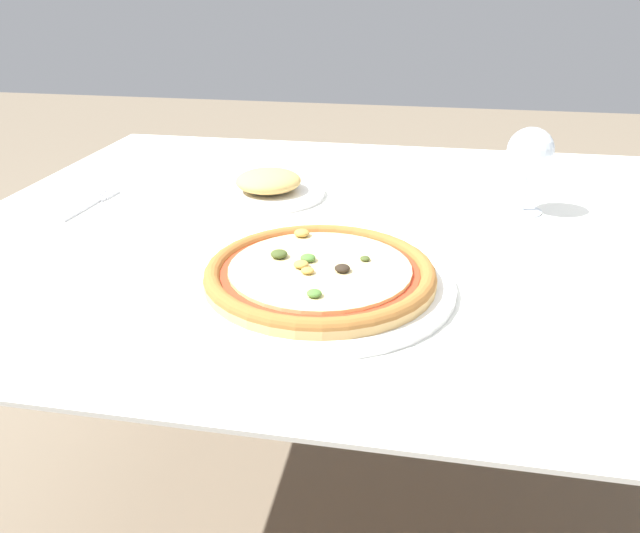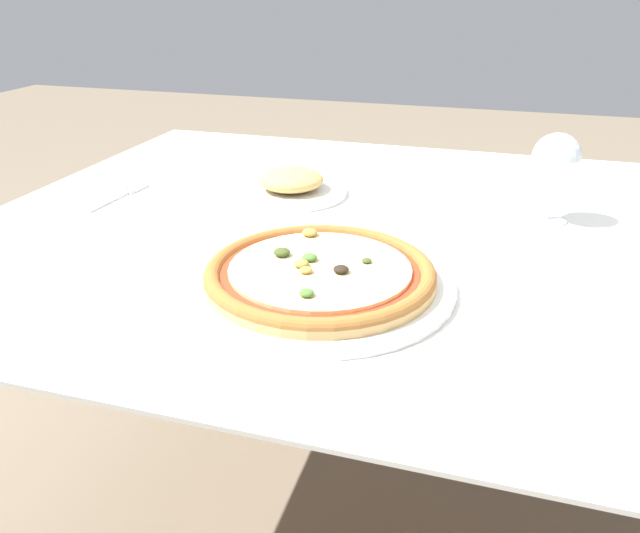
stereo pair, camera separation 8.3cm
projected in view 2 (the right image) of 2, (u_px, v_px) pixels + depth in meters
The scene contains 5 objects.
dining_table at pixel (418, 271), 1.05m from camera, with size 1.50×1.09×0.74m.
pizza_plate at pixel (320, 275), 0.83m from camera, with size 0.36×0.36×0.04m.
fork at pixel (119, 196), 1.17m from camera, with size 0.03×0.17×0.00m.
wine_glass_far_left at pixel (556, 160), 1.02m from camera, with size 0.08×0.08×0.15m.
side_plate at pixel (291, 185), 1.18m from camera, with size 0.21×0.21×0.05m.
Camera 2 is at (0.11, -0.96, 1.12)m, focal length 35.00 mm.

